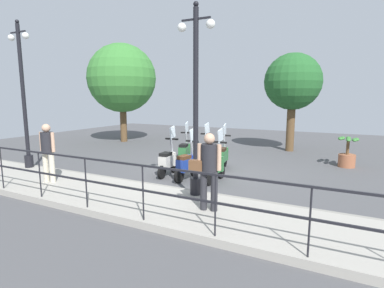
{
  "coord_description": "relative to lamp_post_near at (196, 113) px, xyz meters",
  "views": [
    {
      "loc": [
        -8.55,
        -3.98,
        2.44
      ],
      "look_at": [
        0.2,
        0.5,
        0.9
      ],
      "focal_mm": 28.0,
      "sensor_mm": 36.0,
      "label": 1
    }
  ],
  "objects": [
    {
      "name": "ground_plane",
      "position": [
        2.4,
        0.93,
        -2.08
      ],
      "size": [
        28.0,
        28.0,
        0.0
      ],
      "primitive_type": "plane",
      "color": "#4C4C4F"
    },
    {
      "name": "promenade_walkway",
      "position": [
        -0.75,
        0.93,
        -2.0
      ],
      "size": [
        2.2,
        20.0,
        0.15
      ],
      "color": "#A39E93",
      "rests_on": "ground_plane"
    },
    {
      "name": "fence_railing",
      "position": [
        -1.8,
        0.93,
        -1.18
      ],
      "size": [
        0.04,
        16.03,
        1.07
      ],
      "color": "black",
      "rests_on": "promenade_walkway"
    },
    {
      "name": "lamp_post_near",
      "position": [
        0.0,
        0.0,
        0.0
      ],
      "size": [
        0.26,
        0.9,
        4.35
      ],
      "color": "black",
      "rests_on": "promenade_walkway"
    },
    {
      "name": "lamp_post_far",
      "position": [
        0.0,
        6.15,
        0.15
      ],
      "size": [
        0.26,
        0.9,
        4.66
      ],
      "color": "black",
      "rests_on": "promenade_walkway"
    },
    {
      "name": "pedestrian_with_bag",
      "position": [
        -0.79,
        -0.67,
        -1.0
      ],
      "size": [
        0.37,
        0.64,
        1.59
      ],
      "rotation": [
        0.0,
        0.0,
        0.18
      ],
      "color": "#28282D",
      "rests_on": "promenade_walkway"
    },
    {
      "name": "pedestrian_distant",
      "position": [
        -0.87,
        4.01,
        -1.0
      ],
      "size": [
        0.36,
        0.49,
        1.59
      ],
      "rotation": [
        0.0,
        0.0,
        3.27
      ],
      "color": "beige",
      "rests_on": "promenade_walkway"
    },
    {
      "name": "tree_large",
      "position": [
        6.82,
        7.84,
        1.36
      ],
      "size": [
        3.67,
        3.67,
        5.29
      ],
      "color": "brown",
      "rests_on": "ground_plane"
    },
    {
      "name": "tree_distant",
      "position": [
        7.94,
        -0.87,
        1.01
      ],
      "size": [
        2.5,
        2.5,
        4.38
      ],
      "color": "brown",
      "rests_on": "ground_plane"
    },
    {
      "name": "potted_palm",
      "position": [
        5.54,
        -3.21,
        -1.63
      ],
      "size": [
        1.06,
        0.66,
        1.05
      ],
      "color": "#9E5B3D",
      "rests_on": "ground_plane"
    },
    {
      "name": "scooter_near_0",
      "position": [
        1.68,
        0.19,
        -1.6
      ],
      "size": [
        1.23,
        0.44,
        1.54
      ],
      "rotation": [
        0.0,
        0.0,
        -0.03
      ],
      "color": "black",
      "rests_on": "ground_plane"
    },
    {
      "name": "scooter_near_1",
      "position": [
        1.49,
        1.03,
        -1.6
      ],
      "size": [
        1.23,
        0.44,
        1.54
      ],
      "rotation": [
        0.0,
        0.0,
        -0.12
      ],
      "color": "black",
      "rests_on": "ground_plane"
    },
    {
      "name": "scooter_near_2",
      "position": [
        1.65,
        1.79,
        -1.6
      ],
      "size": [
        1.23,
        0.44,
        1.54
      ],
      "rotation": [
        0.0,
        0.0,
        0.06
      ],
      "color": "black",
      "rests_on": "ground_plane"
    },
    {
      "name": "scooter_far_0",
      "position": [
        3.23,
        0.59,
        -1.6
      ],
      "size": [
        1.23,
        0.46,
        1.54
      ],
      "rotation": [
        0.0,
        0.0,
        0.15
      ],
      "color": "black",
      "rests_on": "ground_plane"
    },
    {
      "name": "scooter_far_1",
      "position": [
        3.33,
        1.37,
        -1.6
      ],
      "size": [
        1.23,
        0.44,
        1.54
      ],
      "rotation": [
        0.0,
        0.0,
        -0.03
      ],
      "color": "black",
      "rests_on": "ground_plane"
    },
    {
      "name": "scooter_far_2",
      "position": [
        3.37,
        2.13,
        -1.6
      ],
      "size": [
        1.22,
        0.51,
        1.54
      ],
      "rotation": [
        0.0,
        0.0,
        0.23
      ],
      "color": "black",
      "rests_on": "ground_plane"
    }
  ]
}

